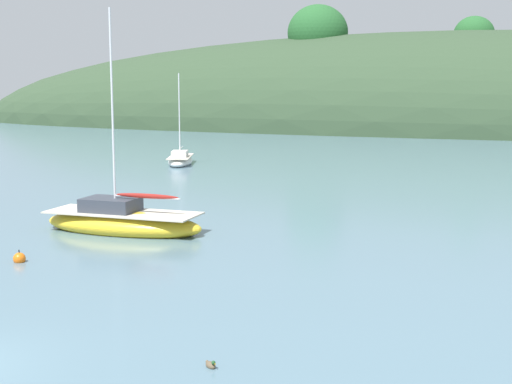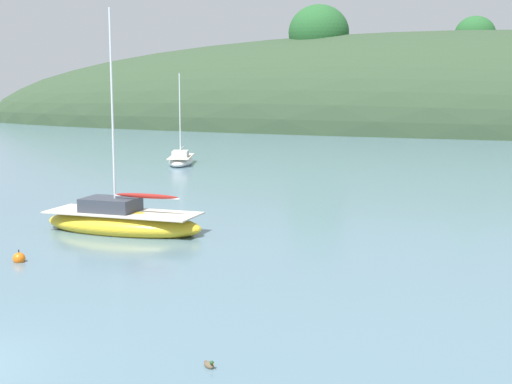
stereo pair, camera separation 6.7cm
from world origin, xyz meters
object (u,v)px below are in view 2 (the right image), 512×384
object	(u,v)px
mooring_buoy_outer	(19,259)
duck_straggler	(209,365)
sailboat_blue_center	(181,160)
sailboat_yellow_far	(122,222)

from	to	relation	value
mooring_buoy_outer	duck_straggler	xyz separation A→B (m)	(10.33, -6.45, -0.07)
sailboat_blue_center	duck_straggler	bearing A→B (deg)	-62.45
duck_straggler	sailboat_blue_center	bearing A→B (deg)	117.55
mooring_buoy_outer	duck_straggler	size ratio (longest dim) A/B	1.42
duck_straggler	sailboat_yellow_far	bearing A→B (deg)	128.13
sailboat_blue_center	sailboat_yellow_far	bearing A→B (deg)	-68.81
sailboat_blue_center	mooring_buoy_outer	distance (m)	31.47
sailboat_yellow_far	sailboat_blue_center	xyz separation A→B (m)	(-9.42, 24.31, -0.10)
sailboat_yellow_far	duck_straggler	size ratio (longest dim) A/B	25.33
sailboat_blue_center	duck_straggler	world-z (taller)	sailboat_blue_center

